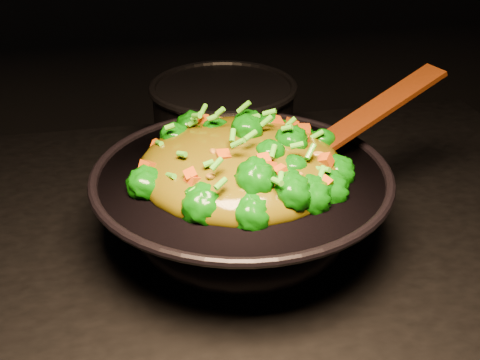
{
  "coord_description": "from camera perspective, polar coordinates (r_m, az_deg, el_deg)",
  "views": [
    {
      "loc": [
        -0.05,
        -0.57,
        1.36
      ],
      "look_at": [
        0.07,
        0.07,
        0.99
      ],
      "focal_mm": 45.0,
      "sensor_mm": 36.0,
      "label": 1
    }
  ],
  "objects": [
    {
      "name": "wok",
      "position": [
        0.76,
        0.14,
        -2.67
      ],
      "size": [
        0.42,
        0.42,
        0.1
      ],
      "primitive_type": null,
      "rotation": [
        0.0,
        0.0,
        0.19
      ],
      "color": "black",
      "rests_on": "stovetop"
    },
    {
      "name": "stir_fry",
      "position": [
        0.72,
        0.07,
        3.93
      ],
      "size": [
        0.26,
        0.26,
        0.09
      ],
      "primitive_type": null,
      "rotation": [
        0.0,
        0.0,
        -0.01
      ],
      "color": "#0A5806",
      "rests_on": "wok"
    },
    {
      "name": "spatula",
      "position": [
        0.8,
        11.76,
        5.85
      ],
      "size": [
        0.23,
        0.1,
        0.1
      ],
      "primitive_type": "cube",
      "rotation": [
        0.0,
        -0.38,
        0.29
      ],
      "color": "#3C1504",
      "rests_on": "wok"
    },
    {
      "name": "back_pot",
      "position": [
        0.97,
        -1.55,
        5.65
      ],
      "size": [
        0.27,
        0.27,
        0.13
      ],
      "primitive_type": "cylinder",
      "rotation": [
        0.0,
        0.0,
        0.26
      ],
      "color": "black",
      "rests_on": "stovetop"
    }
  ]
}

